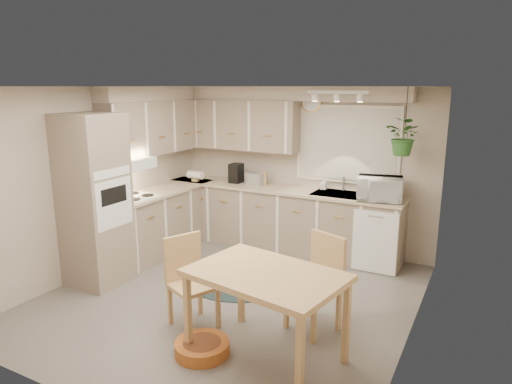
% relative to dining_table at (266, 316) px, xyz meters
% --- Properties ---
extents(floor, '(4.20, 4.20, 0.00)m').
position_rel_dining_table_xyz_m(floor, '(-0.92, 0.89, -0.41)').
color(floor, '#6A635D').
rests_on(floor, ground).
extents(ceiling, '(4.20, 4.20, 0.00)m').
position_rel_dining_table_xyz_m(ceiling, '(-0.92, 0.89, 1.99)').
color(ceiling, white).
rests_on(ceiling, wall_back).
extents(wall_back, '(4.00, 0.04, 2.40)m').
position_rel_dining_table_xyz_m(wall_back, '(-0.92, 2.99, 0.79)').
color(wall_back, '#B4A595').
rests_on(wall_back, floor).
extents(wall_front, '(4.00, 0.04, 2.40)m').
position_rel_dining_table_xyz_m(wall_front, '(-0.92, -1.21, 0.79)').
color(wall_front, '#B4A595').
rests_on(wall_front, floor).
extents(wall_left, '(0.04, 4.20, 2.40)m').
position_rel_dining_table_xyz_m(wall_left, '(-2.92, 0.89, 0.79)').
color(wall_left, '#B4A595').
rests_on(wall_left, floor).
extents(wall_right, '(0.04, 4.20, 2.40)m').
position_rel_dining_table_xyz_m(wall_right, '(1.08, 0.89, 0.79)').
color(wall_right, '#B4A595').
rests_on(wall_right, floor).
extents(base_cab_left, '(0.60, 1.85, 0.90)m').
position_rel_dining_table_xyz_m(base_cab_left, '(-2.62, 1.77, 0.04)').
color(base_cab_left, gray).
rests_on(base_cab_left, floor).
extents(base_cab_back, '(3.60, 0.60, 0.90)m').
position_rel_dining_table_xyz_m(base_cab_back, '(-1.12, 2.69, 0.04)').
color(base_cab_back, gray).
rests_on(base_cab_back, floor).
extents(counter_left, '(0.64, 1.89, 0.04)m').
position_rel_dining_table_xyz_m(counter_left, '(-2.61, 1.77, 0.51)').
color(counter_left, tan).
rests_on(counter_left, base_cab_left).
extents(counter_back, '(3.64, 0.64, 0.04)m').
position_rel_dining_table_xyz_m(counter_back, '(-1.12, 2.68, 0.51)').
color(counter_back, tan).
rests_on(counter_back, base_cab_back).
extents(oven_stack, '(0.65, 0.65, 2.10)m').
position_rel_dining_table_xyz_m(oven_stack, '(-2.59, 0.52, 0.64)').
color(oven_stack, gray).
rests_on(oven_stack, floor).
extents(wall_oven_face, '(0.02, 0.56, 0.58)m').
position_rel_dining_table_xyz_m(wall_oven_face, '(-2.27, 0.52, 0.64)').
color(wall_oven_face, white).
rests_on(wall_oven_face, oven_stack).
extents(upper_cab_left, '(0.35, 2.00, 0.75)m').
position_rel_dining_table_xyz_m(upper_cab_left, '(-2.74, 1.89, 1.41)').
color(upper_cab_left, gray).
rests_on(upper_cab_left, wall_left).
extents(upper_cab_back, '(2.00, 0.35, 0.75)m').
position_rel_dining_table_xyz_m(upper_cab_back, '(-1.92, 2.82, 1.41)').
color(upper_cab_back, gray).
rests_on(upper_cab_back, wall_back).
extents(soffit_left, '(0.30, 2.00, 0.20)m').
position_rel_dining_table_xyz_m(soffit_left, '(-2.77, 1.89, 1.89)').
color(soffit_left, '#B4A595').
rests_on(soffit_left, wall_left).
extents(soffit_back, '(3.60, 0.30, 0.20)m').
position_rel_dining_table_xyz_m(soffit_back, '(-1.12, 2.84, 1.89)').
color(soffit_back, '#B4A595').
rests_on(soffit_back, wall_back).
extents(cooktop, '(0.52, 0.58, 0.02)m').
position_rel_dining_table_xyz_m(cooktop, '(-2.60, 1.19, 0.53)').
color(cooktop, white).
rests_on(cooktop, counter_left).
extents(range_hood, '(0.40, 0.60, 0.14)m').
position_rel_dining_table_xyz_m(range_hood, '(-2.62, 1.19, 0.99)').
color(range_hood, white).
rests_on(range_hood, upper_cab_left).
extents(window_blinds, '(1.40, 0.02, 1.00)m').
position_rel_dining_table_xyz_m(window_blinds, '(-0.22, 2.96, 1.19)').
color(window_blinds, beige).
rests_on(window_blinds, wall_back).
extents(window_frame, '(1.50, 0.02, 1.10)m').
position_rel_dining_table_xyz_m(window_frame, '(-0.22, 2.97, 1.19)').
color(window_frame, silver).
rests_on(window_frame, wall_back).
extents(sink, '(0.70, 0.48, 0.10)m').
position_rel_dining_table_xyz_m(sink, '(-0.22, 2.69, 0.49)').
color(sink, '#96999D').
rests_on(sink, counter_back).
extents(dishwasher_front, '(0.58, 0.02, 0.83)m').
position_rel_dining_table_xyz_m(dishwasher_front, '(0.38, 2.38, 0.01)').
color(dishwasher_front, white).
rests_on(dishwasher_front, base_cab_back).
extents(track_light_bar, '(0.80, 0.04, 0.04)m').
position_rel_dining_table_xyz_m(track_light_bar, '(-0.22, 2.44, 1.92)').
color(track_light_bar, white).
rests_on(track_light_bar, ceiling).
extents(wall_clock, '(0.30, 0.03, 0.30)m').
position_rel_dining_table_xyz_m(wall_clock, '(-0.77, 2.96, 1.77)').
color(wall_clock, gold).
rests_on(wall_clock, wall_back).
extents(dining_table, '(1.45, 1.09, 0.83)m').
position_rel_dining_table_xyz_m(dining_table, '(0.00, 0.00, 0.00)').
color(dining_table, tan).
rests_on(dining_table, floor).
extents(chair_left, '(0.58, 0.58, 0.93)m').
position_rel_dining_table_xyz_m(chair_left, '(-0.90, 0.16, 0.05)').
color(chair_left, tan).
rests_on(chair_left, floor).
extents(chair_back, '(0.59, 0.59, 0.97)m').
position_rel_dining_table_xyz_m(chair_back, '(0.19, 0.68, 0.07)').
color(chair_back, tan).
rests_on(chair_back, floor).
extents(braided_rug, '(1.42, 1.27, 0.01)m').
position_rel_dining_table_xyz_m(braided_rug, '(-0.96, 1.18, -0.41)').
color(braided_rug, black).
rests_on(braided_rug, floor).
extents(pet_bed, '(0.61, 0.61, 0.12)m').
position_rel_dining_table_xyz_m(pet_bed, '(-0.54, -0.22, -0.36)').
color(pet_bed, '#B15C23').
rests_on(pet_bed, floor).
extents(microwave, '(0.62, 0.42, 0.38)m').
position_rel_dining_table_xyz_m(microwave, '(0.36, 2.59, 0.72)').
color(microwave, white).
rests_on(microwave, counter_back).
extents(soap_bottle, '(0.09, 0.18, 0.08)m').
position_rel_dining_table_xyz_m(soap_bottle, '(-0.50, 2.84, 0.57)').
color(soap_bottle, white).
rests_on(soap_bottle, counter_back).
extents(hanging_plant, '(0.59, 0.62, 0.38)m').
position_rel_dining_table_xyz_m(hanging_plant, '(0.63, 2.59, 1.32)').
color(hanging_plant, '#2B5E25').
rests_on(hanging_plant, ceiling).
extents(coffee_maker, '(0.17, 0.21, 0.30)m').
position_rel_dining_table_xyz_m(coffee_maker, '(-1.88, 2.69, 0.68)').
color(coffee_maker, black).
rests_on(coffee_maker, counter_back).
extents(toaster, '(0.33, 0.24, 0.18)m').
position_rel_dining_table_xyz_m(toaster, '(-1.54, 2.71, 0.62)').
color(toaster, '#96999D').
rests_on(toaster, counter_back).
extents(knife_block, '(0.11, 0.11, 0.20)m').
position_rel_dining_table_xyz_m(knife_block, '(-1.42, 2.74, 0.62)').
color(knife_block, tan).
rests_on(knife_block, counter_back).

